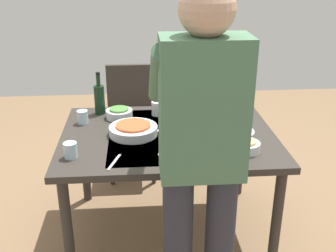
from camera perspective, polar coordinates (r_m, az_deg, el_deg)
ground_plane at (r=2.94m, az=0.00°, el=-14.09°), size 6.00×6.00×0.00m
dining_table at (r=2.60m, az=0.00°, el=-2.52°), size 1.33×1.00×0.73m
chair_near at (r=3.46m, az=-5.08°, el=1.78°), size 0.40×0.40×0.91m
person_server at (r=1.80m, az=4.60°, el=-3.95°), size 0.42×0.61×1.69m
wine_bottle at (r=2.89m, az=-9.47°, el=3.79°), size 0.07×0.07×0.30m
wine_glass_left at (r=2.26m, az=-0.62°, el=-1.68°), size 0.07×0.07×0.15m
wine_glass_right at (r=2.71m, az=6.48°, el=2.47°), size 0.07×0.07×0.15m
water_cup_near_left at (r=2.19m, az=1.35°, el=-4.31°), size 0.07×0.07×0.09m
water_cup_near_right at (r=2.76m, az=-11.73°, el=1.22°), size 0.07×0.07×0.09m
water_cup_far_left at (r=2.32m, az=-13.36°, el=-3.28°), size 0.08×0.08×0.09m
water_cup_far_right at (r=2.85m, az=-1.56°, el=2.44°), size 0.07×0.07×0.10m
serving_bowl_pasta at (r=2.55m, az=-4.82°, el=-0.53°), size 0.30×0.30×0.07m
side_bowl_salad at (r=2.82m, az=-6.76°, el=1.79°), size 0.18×0.18×0.07m
side_bowl_bread at (r=2.37m, az=10.73°, el=-2.73°), size 0.16×0.16×0.07m
dinner_plate_near at (r=2.33m, az=5.17°, el=-3.66°), size 0.23×0.23×0.01m
dinner_plate_far at (r=2.62m, az=9.38°, el=-0.74°), size 0.23×0.23×0.01m
table_knife at (r=2.67m, az=1.71°, el=-0.02°), size 0.02×0.20×0.00m
table_fork at (r=2.24m, az=-7.45°, el=-4.97°), size 0.07×0.18×0.00m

